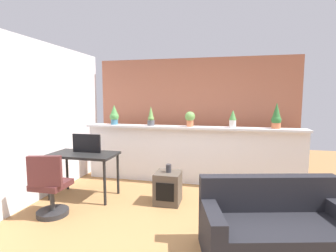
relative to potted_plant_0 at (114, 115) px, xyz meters
name	(u,v)px	position (x,y,z in m)	size (l,w,h in m)	color
ground_plane	(167,235)	(1.56, -1.96, -1.32)	(12.00, 12.00, 0.00)	#9E7042
divider_wall	(190,156)	(1.56, 0.04, -0.78)	(4.21, 0.16, 1.09)	silver
plant_shelf	(190,128)	(1.56, 0.00, -0.22)	(4.21, 0.32, 0.04)	silver
brick_wall_behind	(194,117)	(1.56, 0.64, -0.07)	(4.21, 0.10, 2.50)	#AD664C
side_wall_left	(23,123)	(-0.79, -1.56, -0.02)	(0.12, 4.40, 2.60)	silver
potted_plant_0	(114,115)	(0.00, 0.00, 0.00)	(0.18, 0.18, 0.40)	#386B84
potted_plant_1	(151,117)	(0.78, -0.01, -0.04)	(0.14, 0.14, 0.39)	#4C4C51
potted_plant_2	(190,118)	(1.56, -0.01, -0.03)	(0.19, 0.19, 0.29)	#C66B42
potted_plant_3	(233,118)	(2.35, -0.02, -0.02)	(0.13, 0.13, 0.33)	silver
potted_plant_4	(276,117)	(3.11, 0.03, 0.01)	(0.17, 0.17, 0.46)	#C66B42
desk	(84,158)	(-0.08, -1.07, -0.66)	(1.10, 0.60, 0.75)	black
tv_monitor	(87,143)	(-0.06, -0.99, -0.41)	(0.51, 0.04, 0.31)	black
office_chair	(50,190)	(-0.14, -1.85, -0.93)	(0.49, 0.49, 0.91)	#262628
side_cube_shelf	(168,188)	(1.36, -1.02, -1.07)	(0.40, 0.41, 0.50)	#4C4238
vase_on_shelf	(169,168)	(1.37, -0.99, -0.76)	(0.09, 0.09, 0.13)	#2D2D33
couch	(276,230)	(2.79, -2.10, -1.04)	(1.70, 1.11, 0.80)	black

